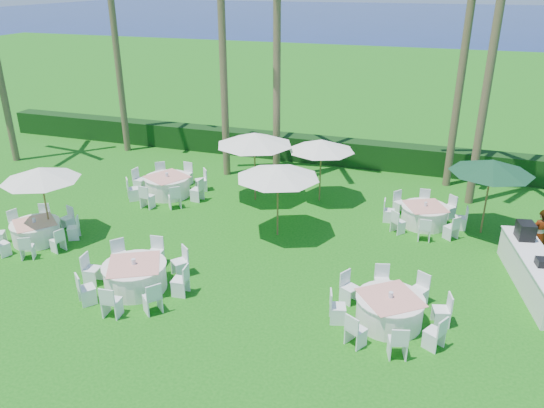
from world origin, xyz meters
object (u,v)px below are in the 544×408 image
(banquet_table_b, at_px, (135,276))
(umbrella_a, at_px, (40,174))
(staff_person, at_px, (539,235))
(buffet_table, at_px, (534,271))
(umbrella_green, at_px, (492,166))
(banquet_table_c, at_px, (389,310))
(umbrella_d, at_px, (321,145))
(banquet_table_d, at_px, (168,185))
(banquet_table_a, at_px, (36,231))
(umbrella_b, at_px, (278,171))
(banquet_table_f, at_px, (424,215))
(umbrella_c, at_px, (255,139))

(banquet_table_b, distance_m, umbrella_a, 5.34)
(staff_person, bearing_deg, buffet_table, 56.74)
(umbrella_green, xyz_separation_m, buffet_table, (1.30, -3.38, -1.97))
(banquet_table_c, height_order, umbrella_d, umbrella_d)
(banquet_table_d, bearing_deg, umbrella_a, -112.28)
(umbrella_a, bearing_deg, umbrella_d, 37.74)
(umbrella_green, bearing_deg, banquet_table_a, -159.10)
(banquet_table_b, distance_m, staff_person, 12.60)
(umbrella_b, bearing_deg, umbrella_d, 79.46)
(banquet_table_c, relative_size, staff_person, 1.77)
(banquet_table_c, distance_m, banquet_table_d, 11.58)
(banquet_table_f, relative_size, umbrella_c, 0.97)
(staff_person, bearing_deg, banquet_table_c, 26.14)
(umbrella_d, bearing_deg, buffet_table, -30.70)
(umbrella_a, distance_m, buffet_table, 15.81)
(banquet_table_a, distance_m, buffet_table, 16.03)
(umbrella_a, relative_size, umbrella_green, 0.93)
(banquet_table_b, relative_size, umbrella_c, 1.06)
(banquet_table_c, bearing_deg, umbrella_c, 132.48)
(banquet_table_f, bearing_deg, banquet_table_c, -94.23)
(banquet_table_c, height_order, umbrella_b, umbrella_b)
(banquet_table_f, bearing_deg, staff_person, -23.51)
(banquet_table_b, distance_m, umbrella_c, 7.81)
(umbrella_c, bearing_deg, umbrella_a, -135.25)
(banquet_table_c, xyz_separation_m, umbrella_b, (-4.37, 4.02, 1.97))
(umbrella_b, distance_m, umbrella_green, 7.28)
(umbrella_a, bearing_deg, staff_person, 13.00)
(umbrella_d, bearing_deg, staff_person, -18.54)
(banquet_table_c, height_order, banquet_table_f, banquet_table_c)
(umbrella_d, bearing_deg, banquet_table_d, -166.59)
(banquet_table_b, height_order, buffet_table, buffet_table)
(banquet_table_b, relative_size, umbrella_d, 1.22)
(staff_person, bearing_deg, banquet_table_d, -29.16)
(banquet_table_d, bearing_deg, buffet_table, -12.36)
(umbrella_b, bearing_deg, umbrella_c, 123.67)
(umbrella_c, relative_size, buffet_table, 0.70)
(banquet_table_d, relative_size, umbrella_b, 1.14)
(banquet_table_a, relative_size, umbrella_a, 1.08)
(banquet_table_b, xyz_separation_m, banquet_table_d, (-2.62, 6.72, 0.01))
(banquet_table_d, relative_size, buffet_table, 0.75)
(banquet_table_f, bearing_deg, umbrella_green, -0.39)
(umbrella_a, bearing_deg, umbrella_c, 44.75)
(banquet_table_f, distance_m, staff_person, 3.93)
(banquet_table_c, bearing_deg, staff_person, 50.59)
(banquet_table_c, distance_m, umbrella_a, 12.05)
(banquet_table_a, height_order, umbrella_c, umbrella_c)
(buffet_table, bearing_deg, umbrella_d, 149.30)
(banquet_table_c, bearing_deg, banquet_table_b, -174.99)
(buffet_table, bearing_deg, banquet_table_b, -161.25)
(banquet_table_f, distance_m, umbrella_c, 7.07)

